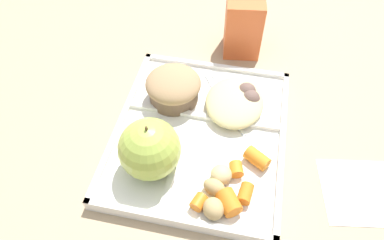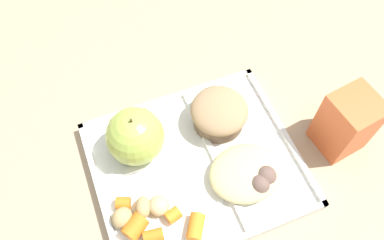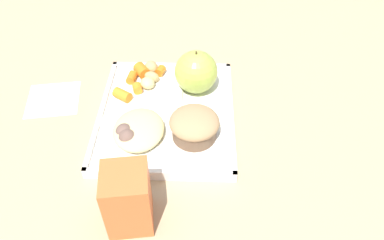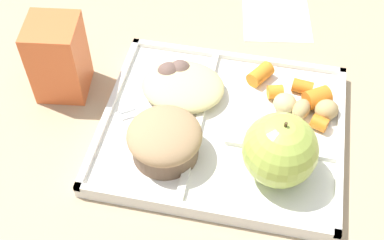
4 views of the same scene
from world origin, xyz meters
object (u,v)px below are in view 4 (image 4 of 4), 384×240
green_apple (280,150)px  bran_muffin (165,140)px  plastic_fork (165,102)px  milk_carton (58,58)px  lunch_tray (222,129)px

green_apple → bran_muffin: 0.14m
green_apple → plastic_fork: green_apple is taller
plastic_fork → bran_muffin: bearing=103.6°
plastic_fork → milk_carton: (0.15, -0.01, 0.04)m
green_apple → plastic_fork: 0.18m
lunch_tray → milk_carton: (0.23, -0.04, 0.05)m
green_apple → plastic_fork: bearing=-27.3°
bran_muffin → plastic_fork: bearing=-76.4°
milk_carton → plastic_fork: bearing=166.8°
bran_muffin → milk_carton: milk_carton is taller
bran_muffin → milk_carton: 0.19m
green_apple → bran_muffin: green_apple is taller
milk_carton → lunch_tray: bearing=162.8°
green_apple → milk_carton: (0.31, -0.09, -0.00)m
lunch_tray → milk_carton: 0.24m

